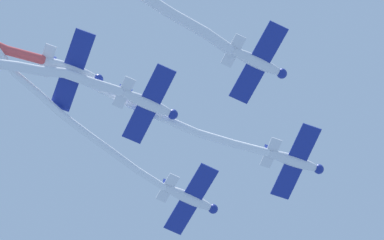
# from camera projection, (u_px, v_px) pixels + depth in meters

# --- Properties ---
(airplane_lead) EXTENTS (7.70, 5.90, 1.90)m
(airplane_lead) POSITION_uv_depth(u_px,v_px,m) (295.00, 161.00, 73.02)
(airplane_lead) COLOR silver
(smoke_trail_lead) EXTENTS (6.33, 19.57, 2.68)m
(smoke_trail_lead) POSITION_uv_depth(u_px,v_px,m) (162.00, 115.00, 71.76)
(smoke_trail_lead) COLOR white
(airplane_left_wing) EXTENTS (7.72, 5.85, 1.90)m
(airplane_left_wing) POSITION_uv_depth(u_px,v_px,m) (190.00, 199.00, 74.18)
(airplane_left_wing) COLOR silver
(smoke_trail_left_wing) EXTENTS (3.92, 24.83, 1.22)m
(smoke_trail_left_wing) POSITION_uv_depth(u_px,v_px,m) (56.00, 103.00, 70.13)
(smoke_trail_left_wing) COLOR white
(airplane_right_wing) EXTENTS (7.73, 5.86, 1.90)m
(airplane_right_wing) POSITION_uv_depth(u_px,v_px,m) (258.00, 62.00, 69.37)
(airplane_right_wing) COLOR silver
(airplane_slot) EXTENTS (7.73, 5.87, 1.90)m
(airplane_slot) POSITION_uv_depth(u_px,v_px,m) (148.00, 104.00, 70.43)
(airplane_slot) COLOR silver
(smoke_trail_slot) EXTENTS (10.17, 18.00, 3.02)m
(smoke_trail_slot) POSITION_uv_depth(u_px,v_px,m) (3.00, 68.00, 67.67)
(smoke_trail_slot) COLOR white
(airplane_trail) EXTENTS (7.71, 5.90, 1.90)m
(airplane_trail) POSITION_uv_depth(u_px,v_px,m) (72.00, 70.00, 69.77)
(airplane_trail) COLOR silver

